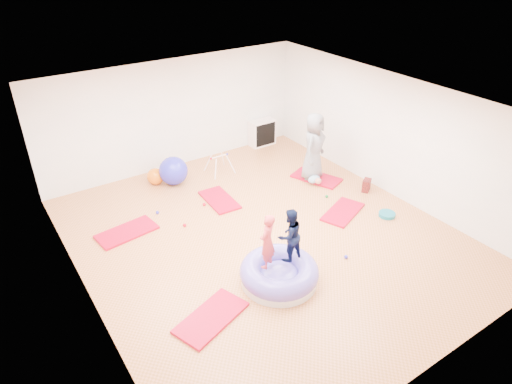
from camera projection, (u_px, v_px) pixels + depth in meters
room at (265, 176)px, 8.68m from camera, size 7.01×8.01×2.81m
gym_mat_front_left at (211, 318)px, 7.38m from camera, size 1.37×0.99×0.05m
gym_mat_mid_left at (127, 232)px, 9.46m from camera, size 1.28×0.76×0.05m
gym_mat_center_back at (219, 200)px, 10.58m from camera, size 0.64×1.18×0.05m
gym_mat_right at (343, 212)px, 10.13m from camera, size 1.27×0.96×0.05m
gym_mat_rear_right at (316, 178)px, 11.51m from camera, size 1.00×1.33×0.05m
inflatable_cushion at (279, 274)px, 8.09m from camera, size 1.41×1.41×0.44m
child_pink at (267, 239)px, 7.72m from camera, size 0.45×0.41×1.04m
child_navy at (290, 233)px, 7.89m from camera, size 0.51×0.41×1.02m
adult_caregiver at (314, 146)px, 11.07m from camera, size 0.98×0.87×1.69m
infant at (315, 180)px, 11.17m from camera, size 0.33×0.34×0.20m
ball_pit_balls at (243, 226)px, 9.63m from camera, size 3.65×3.57×0.07m
exercise_ball_blue at (173, 171)px, 11.14m from camera, size 0.70×0.70×0.70m
exercise_ball_orange at (155, 176)px, 11.20m from camera, size 0.41×0.41×0.41m
infant_play_gym at (219, 162)px, 11.65m from camera, size 0.63×0.60×0.48m
cube_shelf at (262, 133)px, 13.16m from camera, size 0.75×0.37×0.75m
balance_disc at (387, 214)px, 10.01m from camera, size 0.36×0.36×0.08m
backpack at (366, 185)px, 10.92m from camera, size 0.31×0.27×0.30m
yellow_toy at (294, 283)px, 8.11m from camera, size 0.19×0.19×0.03m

